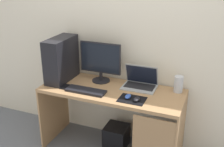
{
  "coord_description": "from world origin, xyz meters",
  "views": [
    {
      "loc": [
        0.99,
        -2.46,
        2.0
      ],
      "look_at": [
        0.0,
        0.0,
        0.94
      ],
      "focal_mm": 44.72,
      "sensor_mm": 36.0,
      "label": 1
    }
  ],
  "objects_px": {
    "mouse_right": "(137,99)",
    "cell_phone": "(65,87)",
    "keyboard": "(86,91)",
    "monitor": "(100,61)",
    "laptop": "(140,83)",
    "subwoofer": "(116,136)",
    "pc_tower": "(61,59)",
    "mouse_left": "(128,96)",
    "speaker": "(178,84)"
  },
  "relations": [
    {
      "from": "speaker",
      "to": "subwoofer",
      "type": "height_order",
      "value": "speaker"
    },
    {
      "from": "monitor",
      "to": "laptop",
      "type": "bearing_deg",
      "value": 2.3
    },
    {
      "from": "pc_tower",
      "to": "keyboard",
      "type": "height_order",
      "value": "pc_tower"
    },
    {
      "from": "mouse_right",
      "to": "cell_phone",
      "type": "xyz_separation_m",
      "value": [
        -0.81,
        0.03,
        -0.02
      ]
    },
    {
      "from": "mouse_right",
      "to": "keyboard",
      "type": "bearing_deg",
      "value": 179.48
    },
    {
      "from": "monitor",
      "to": "mouse_left",
      "type": "bearing_deg",
      "value": -34.3
    },
    {
      "from": "mouse_right",
      "to": "pc_tower",
      "type": "bearing_deg",
      "value": 168.13
    },
    {
      "from": "pc_tower",
      "to": "subwoofer",
      "type": "xyz_separation_m",
      "value": [
        0.64,
        0.04,
        -0.87
      ]
    },
    {
      "from": "monitor",
      "to": "mouse_right",
      "type": "bearing_deg",
      "value": -31.19
    },
    {
      "from": "cell_phone",
      "to": "speaker",
      "type": "bearing_deg",
      "value": 16.44
    },
    {
      "from": "subwoofer",
      "to": "mouse_right",
      "type": "bearing_deg",
      "value": -39.05
    },
    {
      "from": "monitor",
      "to": "mouse_left",
      "type": "height_order",
      "value": "monitor"
    },
    {
      "from": "laptop",
      "to": "speaker",
      "type": "distance_m",
      "value": 0.4
    },
    {
      "from": "subwoofer",
      "to": "laptop",
      "type": "bearing_deg",
      "value": 21.37
    },
    {
      "from": "keyboard",
      "to": "mouse_right",
      "type": "distance_m",
      "value": 0.55
    },
    {
      "from": "laptop",
      "to": "cell_phone",
      "type": "relative_size",
      "value": 2.74
    },
    {
      "from": "monitor",
      "to": "laptop",
      "type": "relative_size",
      "value": 1.32
    },
    {
      "from": "speaker",
      "to": "cell_phone",
      "type": "relative_size",
      "value": 1.31
    },
    {
      "from": "subwoofer",
      "to": "pc_tower",
      "type": "bearing_deg",
      "value": -176.13
    },
    {
      "from": "keyboard",
      "to": "pc_tower",
      "type": "bearing_deg",
      "value": 153.84
    },
    {
      "from": "monitor",
      "to": "mouse_left",
      "type": "distance_m",
      "value": 0.55
    },
    {
      "from": "mouse_right",
      "to": "cell_phone",
      "type": "height_order",
      "value": "mouse_right"
    },
    {
      "from": "mouse_right",
      "to": "cell_phone",
      "type": "bearing_deg",
      "value": 178.21
    },
    {
      "from": "pc_tower",
      "to": "mouse_left",
      "type": "height_order",
      "value": "pc_tower"
    },
    {
      "from": "laptop",
      "to": "speaker",
      "type": "height_order",
      "value": "laptop"
    },
    {
      "from": "keyboard",
      "to": "cell_phone",
      "type": "distance_m",
      "value": 0.26
    },
    {
      "from": "pc_tower",
      "to": "subwoofer",
      "type": "distance_m",
      "value": 1.08
    },
    {
      "from": "speaker",
      "to": "mouse_right",
      "type": "bearing_deg",
      "value": -132.55
    },
    {
      "from": "keyboard",
      "to": "cell_phone",
      "type": "xyz_separation_m",
      "value": [
        -0.26,
        0.02,
        -0.01
      ]
    },
    {
      "from": "speaker",
      "to": "mouse_right",
      "type": "height_order",
      "value": "speaker"
    },
    {
      "from": "keyboard",
      "to": "mouse_left",
      "type": "height_order",
      "value": "mouse_left"
    },
    {
      "from": "monitor",
      "to": "cell_phone",
      "type": "bearing_deg",
      "value": -135.24
    },
    {
      "from": "laptop",
      "to": "monitor",
      "type": "bearing_deg",
      "value": -177.7
    },
    {
      "from": "laptop",
      "to": "speaker",
      "type": "bearing_deg",
      "value": 4.34
    },
    {
      "from": "pc_tower",
      "to": "monitor",
      "type": "relative_size",
      "value": 1.03
    },
    {
      "from": "keyboard",
      "to": "subwoofer",
      "type": "bearing_deg",
      "value": 43.27
    },
    {
      "from": "laptop",
      "to": "subwoofer",
      "type": "relative_size",
      "value": 1.39
    },
    {
      "from": "monitor",
      "to": "speaker",
      "type": "relative_size",
      "value": 2.75
    },
    {
      "from": "subwoofer",
      "to": "keyboard",
      "type": "bearing_deg",
      "value": -136.73
    },
    {
      "from": "pc_tower",
      "to": "keyboard",
      "type": "bearing_deg",
      "value": -26.16
    },
    {
      "from": "mouse_right",
      "to": "laptop",
      "type": "bearing_deg",
      "value": 101.21
    },
    {
      "from": "keyboard",
      "to": "cell_phone",
      "type": "relative_size",
      "value": 3.23
    },
    {
      "from": "pc_tower",
      "to": "cell_phone",
      "type": "height_order",
      "value": "pc_tower"
    },
    {
      "from": "monitor",
      "to": "subwoofer",
      "type": "relative_size",
      "value": 1.83
    },
    {
      "from": "mouse_left",
      "to": "subwoofer",
      "type": "bearing_deg",
      "value": 133.09
    },
    {
      "from": "speaker",
      "to": "mouse_left",
      "type": "distance_m",
      "value": 0.55
    },
    {
      "from": "laptop",
      "to": "cell_phone",
      "type": "bearing_deg",
      "value": -157.59
    },
    {
      "from": "laptop",
      "to": "mouse_right",
      "type": "distance_m",
      "value": 0.34
    },
    {
      "from": "cell_phone",
      "to": "subwoofer",
      "type": "xyz_separation_m",
      "value": [
        0.51,
        0.22,
        -0.63
      ]
    },
    {
      "from": "keyboard",
      "to": "subwoofer",
      "type": "relative_size",
      "value": 1.64
    }
  ]
}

